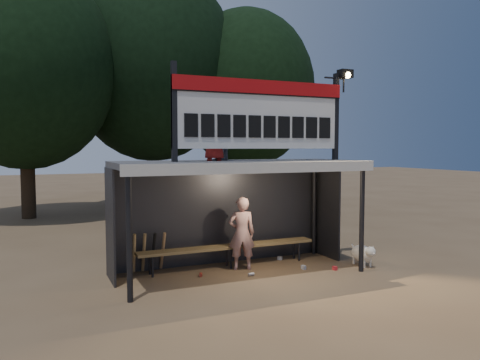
{
  "coord_description": "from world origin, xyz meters",
  "views": [
    {
      "loc": [
        -3.84,
        -8.68,
        2.59
      ],
      "look_at": [
        0.2,
        0.4,
        1.9
      ],
      "focal_mm": 35.0,
      "sensor_mm": 36.0,
      "label": 1
    }
  ],
  "objects": [
    {
      "name": "ground",
      "position": [
        0.0,
        0.0,
        0.0
      ],
      "size": [
        80.0,
        80.0,
        0.0
      ],
      "primitive_type": "plane",
      "color": "brown",
      "rests_on": "ground"
    },
    {
      "name": "player",
      "position": [
        0.18,
        0.27,
        0.77
      ],
      "size": [
        0.65,
        0.52,
        1.55
      ],
      "primitive_type": "imported",
      "rotation": [
        0.0,
        0.0,
        2.84
      ],
      "color": "silver",
      "rests_on": "ground"
    },
    {
      "name": "child_a",
      "position": [
        -0.31,
        0.4,
        2.92
      ],
      "size": [
        0.74,
        0.73,
        1.2
      ],
      "primitive_type": "imported",
      "rotation": [
        0.0,
        0.0,
        3.91
      ],
      "color": "gray",
      "rests_on": "dugout_shelter"
    },
    {
      "name": "child_b",
      "position": [
        -0.44,
        0.26,
        2.85
      ],
      "size": [
        0.56,
        0.42,
        1.05
      ],
      "primitive_type": "imported",
      "rotation": [
        0.0,
        0.0,
        2.97
      ],
      "color": "maroon",
      "rests_on": "dugout_shelter"
    },
    {
      "name": "dugout_shelter",
      "position": [
        0.0,
        0.24,
        1.85
      ],
      "size": [
        5.1,
        2.08,
        2.32
      ],
      "color": "#414043",
      "rests_on": "ground"
    },
    {
      "name": "scoreboard_assembly",
      "position": [
        0.56,
        -0.01,
        3.32
      ],
      "size": [
        4.1,
        0.27,
        1.99
      ],
      "color": "black",
      "rests_on": "dugout_shelter"
    },
    {
      "name": "bench",
      "position": [
        0.0,
        0.55,
        0.43
      ],
      "size": [
        4.0,
        0.35,
        0.48
      ],
      "color": "olive",
      "rests_on": "ground"
    },
    {
      "name": "tree_left",
      "position": [
        -4.0,
        10.0,
        5.51
      ],
      "size": [
        6.46,
        6.46,
        9.27
      ],
      "color": "#2F2115",
      "rests_on": "ground"
    },
    {
      "name": "tree_mid",
      "position": [
        1.0,
        11.5,
        6.17
      ],
      "size": [
        7.22,
        7.22,
        10.36
      ],
      "color": "black",
      "rests_on": "ground"
    },
    {
      "name": "tree_right",
      "position": [
        5.0,
        10.5,
        5.19
      ],
      "size": [
        6.08,
        6.08,
        8.72
      ],
      "color": "black",
      "rests_on": "ground"
    },
    {
      "name": "dog",
      "position": [
        2.73,
        -0.55,
        0.28
      ],
      "size": [
        0.36,
        0.81,
        0.49
      ],
      "color": "white",
      "rests_on": "ground"
    },
    {
      "name": "bats",
      "position": [
        -1.69,
        0.82,
        0.43
      ],
      "size": [
        0.68,
        0.35,
        0.84
      ],
      "color": "#A3804C",
      "rests_on": "ground"
    },
    {
      "name": "litter",
      "position": [
        0.83,
        -0.07,
        0.04
      ],
      "size": [
        2.85,
        1.38,
        0.08
      ],
      "color": "red",
      "rests_on": "ground"
    }
  ]
}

